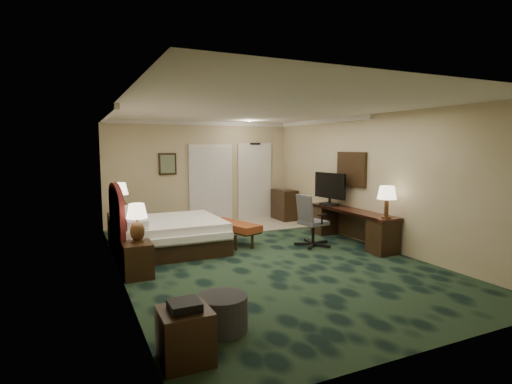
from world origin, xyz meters
name	(u,v)px	position (x,y,z in m)	size (l,w,h in m)	color
floor	(262,257)	(0.00, 0.00, 0.00)	(5.00, 7.50, 0.00)	black
ceiling	(263,109)	(0.00, 0.00, 2.70)	(5.00, 7.50, 0.00)	silver
wall_back	(201,173)	(0.00, 3.75, 1.35)	(5.00, 0.00, 2.70)	tan
wall_front	(432,219)	(0.00, -3.75, 1.35)	(5.00, 0.00, 2.70)	tan
wall_left	(118,191)	(-2.50, 0.00, 1.35)	(0.00, 7.50, 2.70)	tan
wall_right	(371,180)	(2.50, 0.00, 1.35)	(0.00, 7.50, 2.70)	tan
crown_molding	(263,112)	(0.00, 0.00, 2.65)	(5.00, 7.50, 0.10)	silver
tile_patch	(245,225)	(0.90, 2.90, 0.01)	(3.20, 1.70, 0.01)	#BEAC9A
headboard	(117,221)	(-2.44, 1.00, 0.70)	(0.12, 2.00, 1.40)	#4B140B
entry_door	(255,182)	(1.55, 3.72, 1.05)	(1.02, 0.06, 2.18)	silver
closet_doors	(211,184)	(0.25, 3.71, 1.05)	(1.20, 0.06, 2.10)	silver
wall_art	(168,164)	(-0.90, 3.71, 1.60)	(0.45, 0.06, 0.55)	#446452
wall_mirror	(351,169)	(2.46, 0.60, 1.55)	(0.05, 0.95, 0.75)	white
bed	(170,235)	(-1.42, 1.22, 0.31)	(1.95, 1.81, 0.62)	white
nightstand_near	(138,260)	(-2.26, -0.17, 0.27)	(0.44, 0.50, 0.55)	black
nightstand_far	(121,228)	(-2.23, 2.34, 0.31)	(0.49, 0.57, 0.62)	black
lamp_near	(137,223)	(-2.24, -0.11, 0.85)	(0.32, 0.32, 0.61)	black
lamp_far	(120,198)	(-2.23, 2.35, 0.95)	(0.35, 0.35, 0.66)	black
bed_bench	(234,233)	(-0.08, 1.25, 0.23)	(0.46, 1.33, 0.45)	maroon
ottoman	(222,313)	(-1.69, -2.46, 0.20)	(0.56, 0.56, 0.40)	#2D2D2D
side_table	(185,336)	(-2.23, -2.92, 0.26)	(0.48, 0.48, 0.52)	black
desk	(351,226)	(2.22, 0.26, 0.35)	(0.53, 2.45, 0.71)	black
tv	(330,189)	(2.19, 1.01, 1.08)	(0.08, 0.96, 0.74)	black
desk_lamp	(387,202)	(2.18, -0.81, 1.01)	(0.35, 0.35, 0.62)	black
desk_chair	(313,220)	(1.33, 0.35, 0.54)	(0.63, 0.59, 1.08)	#44444A
minibar	(284,205)	(2.23, 3.20, 0.42)	(0.44, 0.80, 0.84)	black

